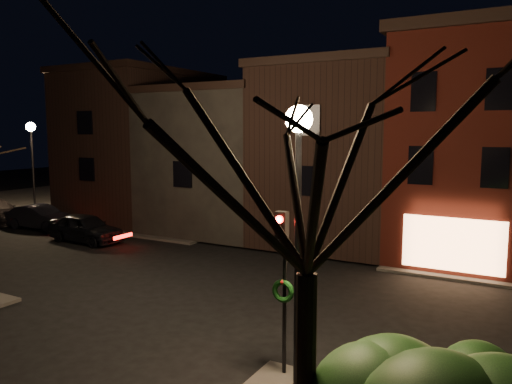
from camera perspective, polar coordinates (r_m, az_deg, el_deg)
ground at (r=20.11m, az=-4.57°, el=-10.50°), size 120.00×120.00×0.00m
sidewalk_far_left at (r=47.62m, az=-11.29°, el=-0.33°), size 30.00×30.00×0.12m
corner_building at (r=25.56m, az=23.18°, el=5.01°), size 6.50×8.50×10.50m
row_building_a at (r=28.01m, az=9.99°, el=4.44°), size 7.30×10.30×9.40m
row_building_b at (r=31.17m, az=-2.75°, el=3.87°), size 7.80×10.30×8.40m
row_building_c at (r=35.50m, az=-12.79°, el=5.30°), size 7.30×10.30×9.90m
street_lamp_near at (r=10.93m, az=4.86°, el=2.44°), size 0.60×0.60×6.48m
street_lamp_far at (r=37.03m, az=-24.27°, el=5.07°), size 0.60×0.60×6.48m
traffic_signal at (r=12.04m, az=3.08°, el=-8.60°), size 0.58×0.38×4.05m
bare_tree_right at (r=8.08m, az=6.05°, el=7.67°), size 6.40×6.40×8.50m
parked_car_a at (r=28.77m, az=-18.91°, el=-3.90°), size 4.66×2.01×1.57m
parked_car_b at (r=33.50m, az=-23.46°, el=-2.67°), size 4.64×1.95×1.49m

